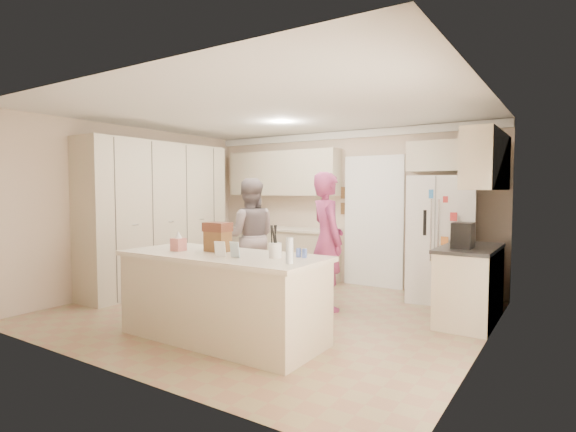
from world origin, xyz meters
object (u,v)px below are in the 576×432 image
Objects in this scene: utensil_crock at (275,250)px; coffee_maker at (463,235)px; dollhouse_body at (218,241)px; tissue_box at (178,244)px; teen_boy at (249,237)px; teen_girl at (327,241)px; refrigerator at (441,239)px; island_base at (222,298)px.

coffee_maker is at bearing 52.88° from utensil_crock.
tissue_box is at bearing -153.43° from dollhouse_body.
teen_boy is 1.39m from teen_girl.
coffee_maker reaches higher than tissue_box.
dollhouse_body is (-2.20, -1.80, -0.03)m from coffee_maker.
refrigerator reaches higher than teen_boy.
tissue_box is at bearing -142.43° from coffee_maker.
teen_boy reaches higher than island_base.
teen_girl is at bearing 99.76° from utensil_crock.
refrigerator is at bearing -92.03° from teen_girl.
utensil_crock is (-0.89, -2.91, 0.10)m from refrigerator.
coffee_maker is 1.15× the size of dollhouse_body.
refrigerator reaches higher than island_base.
utensil_crock reaches higher than island_base.
teen_girl is (-1.17, -1.26, 0.02)m from refrigerator.
teen_girl reaches higher than utensil_crock.
tissue_box is at bearing 65.02° from teen_boy.
island_base is at bearing -33.69° from dollhouse_body.
teen_boy is (-1.67, 1.74, -0.11)m from utensil_crock.
utensil_crock is at bearing 140.70° from teen_girl.
coffee_maker is 1.70m from teen_girl.
teen_boy is (-3.07, -0.11, -0.18)m from coffee_maker.
tissue_box is at bearing -133.73° from refrigerator.
refrigerator is 3.32m from dollhouse_body.
coffee_maker reaches higher than island_base.
refrigerator is 3.37m from island_base.
utensil_crock is 1.67m from teen_girl.
dollhouse_body is at bearing -129.98° from refrigerator.
island_base is 0.62m from dollhouse_body.
coffee_maker is 0.17× the size of teen_boy.
teen_girl reaches higher than refrigerator.
teen_girl reaches higher than island_base.
island_base is (-1.54, -2.96, -0.46)m from refrigerator.
refrigerator is 3.70m from tissue_box.
teen_boy is at bearing -177.86° from coffee_maker.
teen_boy is at bearing 117.30° from dollhouse_body.
dollhouse_body is (-1.69, -2.86, 0.14)m from refrigerator.
refrigerator is 1.18m from coffee_maker.
island_base is 1.24× the size of teen_boy.
coffee_maker is 3.08m from teen_boy.
coffee_maker is at bearing 39.29° from dollhouse_body.
tissue_box is at bearing -169.70° from island_base.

